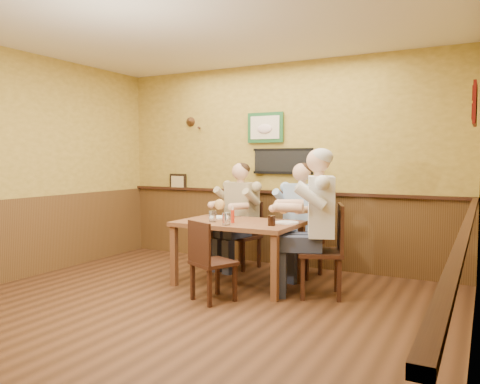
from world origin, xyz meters
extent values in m
plane|color=#371F10|center=(0.00, 0.00, 0.00)|extent=(5.00, 5.00, 0.00)
cube|color=silver|center=(0.00, 0.00, 2.80)|extent=(5.00, 5.00, 0.02)
cube|color=gold|center=(0.00, 2.50, 1.40)|extent=(5.00, 0.02, 2.80)
cube|color=gold|center=(2.50, 0.00, 1.40)|extent=(0.02, 5.00, 2.80)
cube|color=brown|center=(0.00, 2.48, 0.50)|extent=(5.00, 0.02, 1.00)
cube|color=brown|center=(2.48, 0.00, 0.50)|extent=(0.02, 5.00, 1.00)
cube|color=black|center=(0.06, 2.46, 1.45)|extent=(0.88, 0.03, 0.34)
cube|color=#1D5427|center=(-0.20, 2.46, 1.92)|extent=(0.54, 0.03, 0.42)
cube|color=black|center=(-1.70, 2.46, 1.12)|extent=(0.30, 0.03, 0.26)
cube|color=maroon|center=(2.46, 1.05, 1.95)|extent=(0.03, 0.48, 0.36)
cube|color=brown|center=(0.01, 1.26, 0.72)|extent=(1.40, 0.90, 0.05)
cube|color=brown|center=(-0.63, 0.87, 0.35)|extent=(0.07, 0.07, 0.70)
cube|color=brown|center=(0.65, 0.87, 0.35)|extent=(0.07, 0.07, 0.70)
cube|color=brown|center=(-0.63, 1.65, 0.35)|extent=(0.07, 0.07, 0.70)
cube|color=brown|center=(0.65, 1.65, 0.35)|extent=(0.07, 0.07, 0.70)
cylinder|color=white|center=(-0.24, 1.10, 0.82)|extent=(0.09, 0.09, 0.13)
cylinder|color=white|center=(0.04, 0.93, 0.82)|extent=(0.11, 0.11, 0.13)
cylinder|color=black|center=(0.50, 1.12, 0.80)|extent=(0.11, 0.11, 0.11)
cylinder|color=red|center=(0.01, 1.12, 0.83)|extent=(0.05, 0.05, 0.17)
cylinder|color=white|center=(-0.18, 1.33, 0.80)|extent=(0.04, 0.04, 0.09)
cylinder|color=black|center=(-0.13, 1.30, 0.79)|extent=(0.03, 0.03, 0.08)
cylinder|color=white|center=(-0.35, 1.45, 0.76)|extent=(0.31, 0.31, 0.02)
cylinder|color=white|center=(0.58, 1.38, 0.76)|extent=(0.30, 0.30, 0.02)
camera|label=1|loc=(2.58, -3.53, 1.47)|focal=35.00mm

